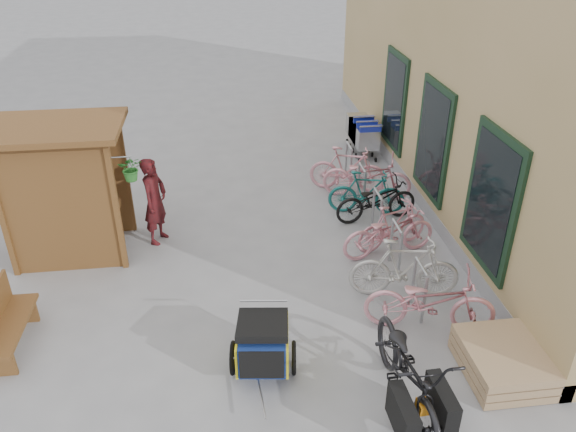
{
  "coord_description": "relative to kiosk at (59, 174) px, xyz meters",
  "views": [
    {
      "loc": [
        -0.53,
        -6.56,
        5.5
      ],
      "look_at": [
        0.5,
        1.5,
        1.0
      ],
      "focal_mm": 35.0,
      "sensor_mm": 36.0,
      "label": 1
    }
  ],
  "objects": [
    {
      "name": "ground",
      "position": [
        3.28,
        -2.47,
        -1.55
      ],
      "size": [
        80.0,
        80.0,
        0.0
      ],
      "primitive_type": "plane",
      "color": "#9B9B9E"
    },
    {
      "name": "bike_0",
      "position": [
        5.61,
        -2.86,
        -1.06
      ],
      "size": [
        1.99,
        1.1,
        0.99
      ],
      "primitive_type": "imported",
      "rotation": [
        0.0,
        0.0,
        1.32
      ],
      "color": "pink",
      "rests_on": "ground"
    },
    {
      "name": "building",
      "position": [
        9.77,
        2.03,
        1.94
      ],
      "size": [
        6.07,
        13.0,
        7.0
      ],
      "color": "tan",
      "rests_on": "ground"
    },
    {
      "name": "bench",
      "position": [
        -0.39,
        -2.5,
        -1.1
      ],
      "size": [
        0.43,
        1.39,
        0.88
      ],
      "rotation": [
        0.0,
        0.0,
        -0.01
      ],
      "color": "brown",
      "rests_on": "ground"
    },
    {
      "name": "person_kiosk",
      "position": [
        1.5,
        0.21,
        -0.73
      ],
      "size": [
        0.61,
        0.71,
        1.65
      ],
      "primitive_type": "imported",
      "rotation": [
        0.0,
        0.0,
        1.14
      ],
      "color": "maroon",
      "rests_on": "ground"
    },
    {
      "name": "pallet_stack",
      "position": [
        6.28,
        -3.87,
        -1.34
      ],
      "size": [
        1.0,
        1.2,
        0.4
      ],
      "color": "tan",
      "rests_on": "ground"
    },
    {
      "name": "bike_4",
      "position": [
        5.71,
        0.45,
        -1.11
      ],
      "size": [
        1.74,
        0.82,
        0.88
      ],
      "primitive_type": "imported",
      "rotation": [
        0.0,
        0.0,
        1.72
      ],
      "color": "black",
      "rests_on": "ground"
    },
    {
      "name": "shopping_carts",
      "position": [
        6.28,
        3.91,
        -0.98
      ],
      "size": [
        0.55,
        1.52,
        0.98
      ],
      "color": "silver",
      "rests_on": "ground"
    },
    {
      "name": "cargo_bike",
      "position": [
        4.83,
        -4.25,
        -0.99
      ],
      "size": [
        0.82,
        2.18,
        1.14
      ],
      "rotation": [
        0.0,
        0.0,
        0.03
      ],
      "color": "black",
      "rests_on": "ground"
    },
    {
      "name": "child_trailer",
      "position": [
        3.13,
        -3.41,
        -1.07
      ],
      "size": [
        0.92,
        1.5,
        0.87
      ],
      "rotation": [
        0.0,
        0.0,
        -0.12
      ],
      "color": "navy",
      "rests_on": "ground"
    },
    {
      "name": "kiosk",
      "position": [
        0.0,
        0.0,
        0.0
      ],
      "size": [
        2.49,
        1.65,
        2.4
      ],
      "color": "brown",
      "rests_on": "ground"
    },
    {
      "name": "bike_5",
      "position": [
        5.59,
        0.75,
        -1.09
      ],
      "size": [
        1.59,
        0.75,
        0.92
      ],
      "primitive_type": "imported",
      "rotation": [
        0.0,
        0.0,
        1.35
      ],
      "color": "#1A6B68",
      "rests_on": "ground"
    },
    {
      "name": "bike_6",
      "position": [
        5.77,
        1.45,
        -1.06
      ],
      "size": [
        1.97,
        1.17,
        0.98
      ],
      "primitive_type": "imported",
      "rotation": [
        0.0,
        0.0,
        1.27
      ],
      "color": "pink",
      "rests_on": "ground"
    },
    {
      "name": "bike_3",
      "position": [
        5.73,
        -0.58,
        -1.11
      ],
      "size": [
        1.53,
        0.88,
        0.89
      ],
      "primitive_type": "imported",
      "rotation": [
        0.0,
        0.0,
        1.9
      ],
      "color": "pink",
      "rests_on": "ground"
    },
    {
      "name": "bike_1",
      "position": [
        5.49,
        -2.03,
        -1.03
      ],
      "size": [
        1.79,
        0.76,
        1.04
      ],
      "primitive_type": "imported",
      "rotation": [
        0.0,
        0.0,
        1.41
      ],
      "color": "silver",
      "rests_on": "ground"
    },
    {
      "name": "bike_7",
      "position": [
        5.44,
        1.84,
        -1.05
      ],
      "size": [
        1.74,
        0.98,
        1.01
      ],
      "primitive_type": "imported",
      "rotation": [
        0.0,
        0.0,
        1.24
      ],
      "color": "pink",
      "rests_on": "ground"
    },
    {
      "name": "bike_2",
      "position": [
        5.59,
        -0.81,
        -1.09
      ],
      "size": [
        1.84,
        0.94,
        0.92
      ],
      "primitive_type": "imported",
      "rotation": [
        0.0,
        0.0,
        1.77
      ],
      "color": "pink",
      "rests_on": "ground"
    },
    {
      "name": "bike_rack",
      "position": [
        5.58,
        -0.07,
        -1.04
      ],
      "size": [
        0.05,
        5.35,
        0.86
      ],
      "color": "#A5A8AD",
      "rests_on": "ground"
    }
  ]
}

